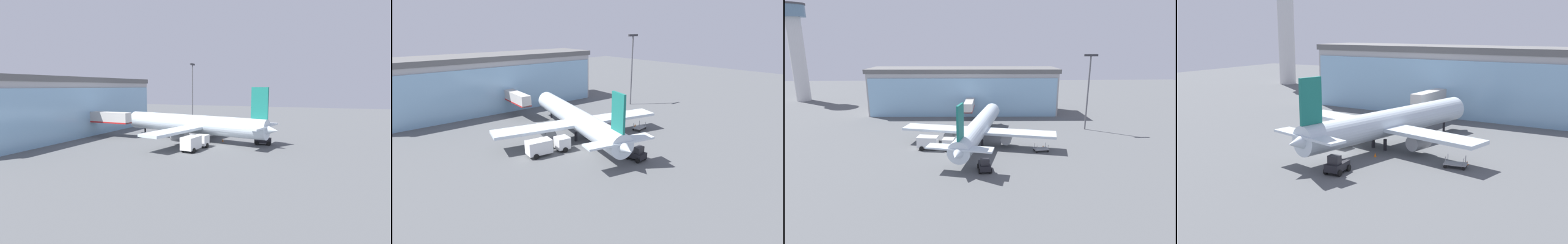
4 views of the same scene
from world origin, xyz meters
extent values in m
plane|color=#545659|center=(0.00, 0.00, 0.00)|extent=(240.00, 240.00, 0.00)
cube|color=#AAAAAA|center=(0.00, 37.77, 6.14)|extent=(54.67, 13.93, 12.29)
cube|color=#8CBBDC|center=(-0.15, 31.28, 5.53)|extent=(53.30, 1.53, 11.06)
cube|color=#5F5F5F|center=(0.00, 37.77, 12.89)|extent=(55.77, 14.21, 1.20)
cube|color=beige|center=(1.69, 27.08, 4.46)|extent=(3.11, 11.88, 2.40)
cube|color=red|center=(1.69, 27.08, 3.41)|extent=(3.16, 11.88, 0.30)
cylinder|color=#4C4C51|center=(2.03, 31.47, 1.63)|extent=(0.70, 0.70, 3.26)
cylinder|color=#59595E|center=(30.03, 17.04, 8.82)|extent=(0.36, 0.36, 17.65)
cube|color=#333338|center=(30.03, 17.04, 17.90)|extent=(3.20, 0.40, 0.50)
cylinder|color=silver|center=(3.70, 7.40, 3.53)|extent=(11.49, 32.64, 3.86)
cone|color=silver|center=(7.57, 23.26, 3.53)|extent=(4.46, 3.83, 3.86)
cone|color=silver|center=(-0.17, -8.47, 3.53)|extent=(4.32, 4.71, 3.47)
cube|color=silver|center=(3.31, 5.81, 3.14)|extent=(31.58, 11.55, 0.50)
cube|color=silver|center=(0.06, -7.49, 4.11)|extent=(11.26, 4.94, 0.30)
cube|color=#197266|center=(0.18, -7.01, 8.35)|extent=(1.11, 3.19, 5.78)
cylinder|color=gray|center=(-2.38, 7.71, 1.79)|extent=(2.80, 3.61, 2.10)
cylinder|color=gray|center=(9.24, 4.88, 1.79)|extent=(2.80, 3.61, 2.10)
cylinder|color=black|center=(1.95, 5.11, 0.80)|extent=(0.50, 0.50, 1.60)
cylinder|color=black|center=(4.20, 4.56, 0.80)|extent=(0.50, 0.50, 1.60)
cylinder|color=black|center=(6.86, 20.34, 0.80)|extent=(0.40, 0.40, 1.60)
cube|color=silver|center=(-2.52, 3.19, 1.40)|extent=(2.50, 2.50, 1.90)
cube|color=white|center=(-6.68, 3.80, 1.55)|extent=(4.28, 2.76, 2.20)
cylinder|color=black|center=(-2.36, 4.28, 0.45)|extent=(0.93, 0.43, 0.90)
cylinder|color=black|center=(-2.68, 2.10, 0.45)|extent=(0.93, 0.43, 0.90)
cylinder|color=black|center=(-7.51, 5.03, 0.45)|extent=(0.93, 0.43, 0.90)
cylinder|color=black|center=(-7.83, 2.86, 0.45)|extent=(0.93, 0.43, 0.90)
cube|color=gray|center=(15.66, 1.68, 0.52)|extent=(3.00, 1.98, 0.16)
cylinder|color=black|center=(16.66, 2.55, 0.22)|extent=(0.45, 0.18, 0.44)
cylinder|color=gray|center=(16.66, 2.55, 1.05)|extent=(0.08, 0.08, 0.90)
cylinder|color=black|center=(16.87, 1.13, 0.22)|extent=(0.45, 0.18, 0.44)
cylinder|color=gray|center=(16.87, 1.13, 1.05)|extent=(0.08, 0.08, 0.90)
cylinder|color=black|center=(14.45, 2.23, 0.22)|extent=(0.45, 0.18, 0.44)
cylinder|color=gray|center=(14.45, 2.23, 1.05)|extent=(0.08, 0.08, 0.90)
cylinder|color=black|center=(14.65, 0.81, 0.22)|extent=(0.45, 0.18, 0.44)
cylinder|color=gray|center=(14.65, 0.81, 1.05)|extent=(0.08, 0.08, 0.90)
cube|color=black|center=(4.10, -7.27, 0.85)|extent=(2.04, 3.33, 0.90)
cube|color=#26262B|center=(4.15, -7.90, 1.80)|extent=(1.47, 1.10, 1.00)
cylinder|color=black|center=(3.12, -6.22, 0.40)|extent=(0.41, 0.82, 0.80)
cylinder|color=black|center=(4.91, -6.08, 0.40)|extent=(0.41, 0.82, 0.80)
cylinder|color=black|center=(3.29, -8.45, 0.40)|extent=(0.41, 0.82, 0.80)
cylinder|color=black|center=(5.08, -8.31, 0.40)|extent=(0.41, 0.82, 0.80)
cone|color=orange|center=(4.62, 0.98, 0.28)|extent=(0.36, 0.36, 0.55)
cone|color=orange|center=(16.52, 3.58, 0.28)|extent=(0.36, 0.36, 0.55)
camera|label=1|loc=(-55.85, -14.63, 11.34)|focal=28.00mm
camera|label=2|loc=(-30.33, -35.95, 20.19)|focal=28.00mm
camera|label=3|loc=(1.75, -54.31, 20.63)|focal=28.00mm
camera|label=4|loc=(33.84, -50.50, 17.03)|focal=42.00mm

